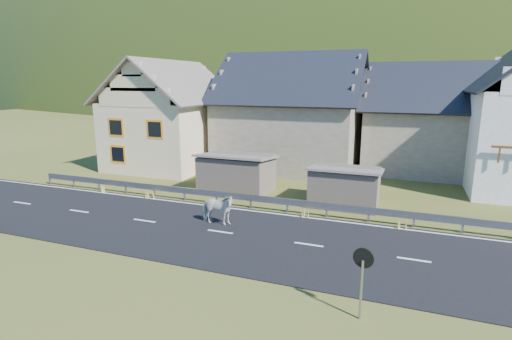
% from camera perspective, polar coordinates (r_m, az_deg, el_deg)
% --- Properties ---
extents(ground, '(160.00, 160.00, 0.00)m').
position_cam_1_polar(ground, '(17.94, -5.13, -8.90)').
color(ground, '#42491A').
rests_on(ground, ground).
extents(road, '(60.00, 7.00, 0.04)m').
position_cam_1_polar(road, '(17.93, -5.13, -8.84)').
color(road, black).
rests_on(road, ground).
extents(lane_markings, '(60.00, 6.60, 0.01)m').
position_cam_1_polar(lane_markings, '(17.92, -5.13, -8.76)').
color(lane_markings, silver).
rests_on(lane_markings, road).
extents(guardrail, '(28.10, 0.09, 0.75)m').
position_cam_1_polar(guardrail, '(20.94, -0.76, -4.04)').
color(guardrail, '#93969B').
rests_on(guardrail, ground).
extents(shed_left, '(4.30, 3.30, 2.40)m').
position_cam_1_polar(shed_left, '(24.06, -2.73, -0.52)').
color(shed_left, '#705E52').
rests_on(shed_left, ground).
extents(shed_right, '(3.80, 2.90, 2.20)m').
position_cam_1_polar(shed_right, '(21.89, 12.55, -2.42)').
color(shed_right, '#705E52').
rests_on(shed_right, ground).
extents(house_cream, '(7.80, 9.80, 8.30)m').
position_cam_1_polar(house_cream, '(32.17, -12.11, 8.40)').
color(house_cream, beige).
rests_on(house_cream, ground).
extents(house_stone_a, '(10.80, 9.80, 8.90)m').
position_cam_1_polar(house_stone_a, '(31.18, 5.23, 9.01)').
color(house_stone_a, gray).
rests_on(house_stone_a, ground).
extents(house_stone_b, '(9.80, 8.80, 8.10)m').
position_cam_1_polar(house_stone_b, '(32.10, 23.84, 7.39)').
color(house_stone_b, gray).
rests_on(house_stone_b, ground).
extents(mountain, '(440.00, 280.00, 260.00)m').
position_cam_1_polar(mountain, '(196.79, 19.96, 4.09)').
color(mountain, '#19360D').
rests_on(mountain, ground).
extents(conifer_patch, '(76.00, 50.00, 28.00)m').
position_cam_1_polar(conifer_patch, '(139.68, -5.87, 12.31)').
color(conifer_patch, black).
rests_on(conifer_patch, ground).
extents(horse, '(0.81, 1.76, 1.48)m').
position_cam_1_polar(horse, '(18.61, -5.60, -5.56)').
color(horse, beige).
rests_on(horse, road).
extents(traffic_mirror, '(0.58, 0.20, 2.11)m').
position_cam_1_polar(traffic_mirror, '(11.68, 15.01, -13.28)').
color(traffic_mirror, '#93969B').
rests_on(traffic_mirror, ground).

